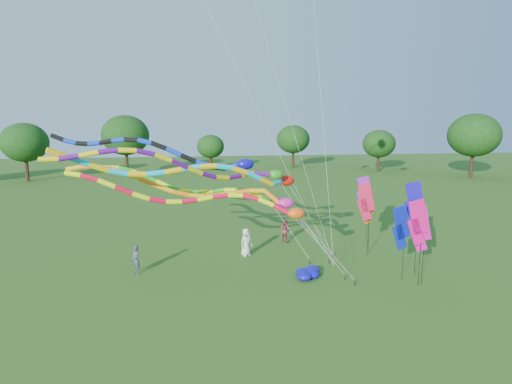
{
  "coord_description": "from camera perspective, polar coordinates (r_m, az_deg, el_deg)",
  "views": [
    {
      "loc": [
        -5.33,
        -18.83,
        8.79
      ],
      "look_at": [
        -2.1,
        3.81,
        4.8
      ],
      "focal_mm": 30.0,
      "sensor_mm": 36.0,
      "label": 1
    }
  ],
  "objects": [
    {
      "name": "tube_kite_blue",
      "position": [
        26.05,
        -11.21,
        5.06
      ],
      "size": [
        15.33,
        4.24,
        8.32
      ],
      "rotation": [
        0.0,
        0.0,
        -0.23
      ],
      "color": "black",
      "rests_on": "ground"
    },
    {
      "name": "banner_pole_blue_a",
      "position": [
        24.24,
        18.77,
        -4.55
      ],
      "size": [
        1.16,
        0.29,
        4.22
      ],
      "rotation": [
        0.0,
        0.0,
        0.18
      ],
      "color": "black",
      "rests_on": "ground"
    },
    {
      "name": "tube_kite_purple",
      "position": [
        21.53,
        -7.43,
        3.23
      ],
      "size": [
        14.36,
        4.74,
        8.06
      ],
      "rotation": [
        0.0,
        0.0,
        0.33
      ],
      "color": "black",
      "rests_on": "ground"
    },
    {
      "name": "banner_pole_magenta_b",
      "position": [
        24.08,
        21.02,
        -4.6
      ],
      "size": [
        1.09,
        0.55,
        4.3
      ],
      "rotation": [
        0.0,
        0.0,
        -0.43
      ],
      "color": "black",
      "rests_on": "ground"
    },
    {
      "name": "banner_pole_violet",
      "position": [
        30.77,
        14.26,
        -0.24
      ],
      "size": [
        1.16,
        0.26,
        4.8
      ],
      "rotation": [
        0.0,
        0.0,
        -0.16
      ],
      "color": "black",
      "rests_on": "ground"
    },
    {
      "name": "person_c",
      "position": [
        30.81,
        3.89,
        -5.11
      ],
      "size": [
        0.99,
        1.01,
        1.64
      ],
      "primitive_type": "imported",
      "rotation": [
        0.0,
        0.0,
        2.25
      ],
      "color": "brown",
      "rests_on": "ground"
    },
    {
      "name": "banner_pole_orange",
      "position": [
        28.43,
        14.57,
        -1.72
      ],
      "size": [
        1.15,
        0.34,
        4.48
      ],
      "rotation": [
        0.0,
        0.0,
        0.23
      ],
      "color": "black",
      "rests_on": "ground"
    },
    {
      "name": "blue_nylon_heap",
      "position": [
        24.3,
        6.53,
        -10.83
      ],
      "size": [
        1.59,
        1.15,
        0.5
      ],
      "color": "#0F0DB0",
      "rests_on": "ground"
    },
    {
      "name": "tube_kite_orange",
      "position": [
        23.21,
        -6.98,
        0.34
      ],
      "size": [
        14.65,
        2.81,
        6.93
      ],
      "rotation": [
        0.0,
        0.0,
        -0.2
      ],
      "color": "black",
      "rests_on": "ground"
    },
    {
      "name": "person_b",
      "position": [
        25.51,
        -15.73,
        -8.66
      ],
      "size": [
        0.7,
        0.72,
        1.67
      ],
      "primitive_type": "imported",
      "rotation": [
        0.0,
        0.0,
        -0.84
      ],
      "color": "#3C4455",
      "rests_on": "ground"
    },
    {
      "name": "banner_pole_red",
      "position": [
        27.98,
        14.4,
        -1.32
      ],
      "size": [
        1.15,
        0.31,
        4.77
      ],
      "rotation": [
        0.0,
        0.0,
        -0.2
      ],
      "color": "black",
      "rests_on": "ground"
    },
    {
      "name": "tree_ring",
      "position": [
        20.12,
        -2.27,
        -0.19
      ],
      "size": [
        113.18,
        115.91,
        9.52
      ],
      "color": "#382314",
      "rests_on": "ground"
    },
    {
      "name": "ground",
      "position": [
        21.45,
        7.23,
        -14.38
      ],
      "size": [
        160.0,
        160.0,
        0.0
      ],
      "primitive_type": "plane",
      "color": "#2C5717",
      "rests_on": "ground"
    },
    {
      "name": "banner_pole_blue_b",
      "position": [
        25.05,
        20.37,
        -1.48
      ],
      "size": [
        1.15,
        0.3,
        5.39
      ],
      "rotation": [
        0.0,
        0.0,
        -0.19
      ],
      "color": "black",
      "rests_on": "ground"
    },
    {
      "name": "tube_kite_red",
      "position": [
        22.01,
        -5.81,
        -1.06
      ],
      "size": [
        14.36,
        1.75,
        6.76
      ],
      "rotation": [
        0.0,
        0.0,
        -0.14
      ],
      "color": "black",
      "rests_on": "ground"
    },
    {
      "name": "tube_kite_cyan",
      "position": [
        22.24,
        -5.64,
        2.43
      ],
      "size": [
        14.64,
        5.52,
        8.01
      ],
      "rotation": [
        0.0,
        0.0,
        0.38
      ],
      "color": "black",
      "rests_on": "ground"
    },
    {
      "name": "person_a",
      "position": [
        27.67,
        -1.34,
        -6.69
      ],
      "size": [
        1.04,
        0.96,
        1.78
      ],
      "primitive_type": "imported",
      "rotation": [
        0.0,
        0.0,
        0.6
      ],
      "color": "silver",
      "rests_on": "ground"
    },
    {
      "name": "tube_kite_green",
      "position": [
        27.75,
        -5.28,
        0.18
      ],
      "size": [
        13.77,
        3.76,
        6.27
      ],
      "rotation": [
        0.0,
        0.0,
        -0.26
      ],
      "color": "black",
      "rests_on": "ground"
    },
    {
      "name": "banner_pole_magenta_a",
      "position": [
        23.62,
        20.74,
        -3.83
      ],
      "size": [
        1.16,
        0.16,
        4.71
      ],
      "rotation": [
        0.0,
        0.0,
        -0.07
      ],
      "color": "black",
      "rests_on": "ground"
    }
  ]
}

